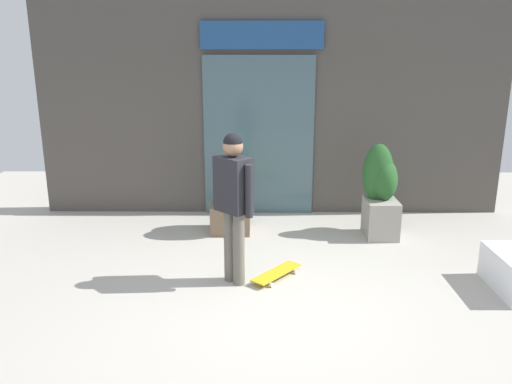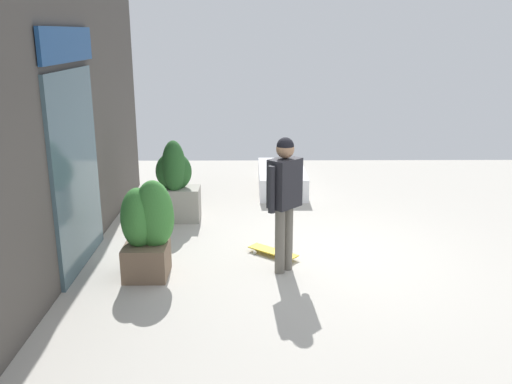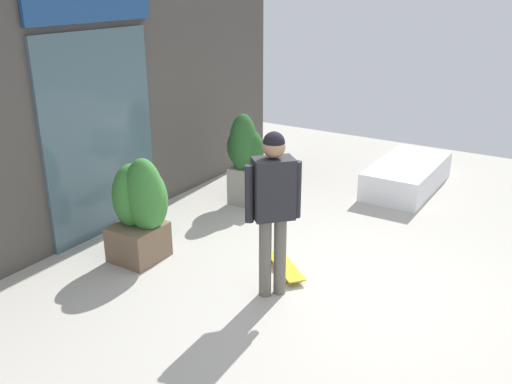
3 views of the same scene
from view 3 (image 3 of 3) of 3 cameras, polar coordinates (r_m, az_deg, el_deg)
The scene contains 7 objects.
ground_plane at distance 6.33m, azimuth 6.64°, elevation -9.11°, with size 12.00×12.00×0.00m, color #B2ADA3.
building_facade at distance 7.51m, azimuth -15.52°, elevation 10.07°, with size 7.56×0.31×3.71m.
skateboarder at distance 5.61m, azimuth 1.76°, elevation -0.62°, with size 0.47×0.47×1.78m.
skateboard at distance 6.49m, azimuth 3.00°, elevation -7.54°, with size 0.63×0.71×0.08m.
planter_box_left at distance 6.67m, azimuth -11.61°, elevation -1.49°, with size 0.59×0.67×1.26m.
planter_box_right at distance 8.21m, azimuth -0.95°, elevation 3.36°, with size 0.51×0.71×1.36m.
snow_ledge at distance 9.25m, azimuth 15.06°, elevation 1.64°, with size 1.90×0.90×0.43m, color white.
Camera 3 is at (-5.00, -2.27, 3.15)m, focal length 39.42 mm.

